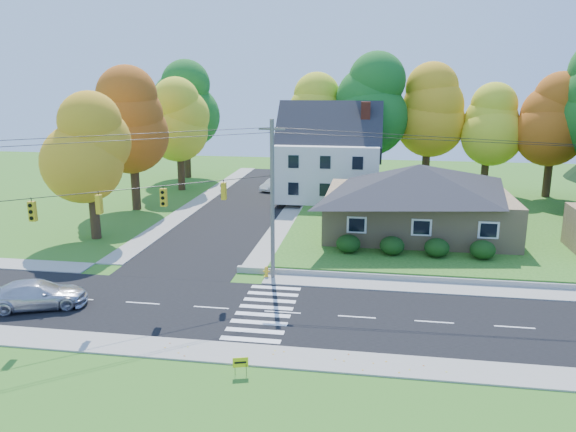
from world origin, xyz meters
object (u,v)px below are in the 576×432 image
Objects in this scene: ranch_house at (418,198)px; silver_sedan at (37,294)px; white_car at (272,185)px; fire_hydrant at (266,272)px.

ranch_house reaches higher than silver_sedan.
silver_sedan is at bearing -140.85° from ranch_house.
white_car is at bearing 130.57° from ranch_house.
silver_sedan is 1.41× the size of white_car.
white_car is 28.41m from fire_hydrant.
silver_sedan is at bearing -80.50° from white_car.
ranch_house is 3.93× the size of white_car.
fire_hydrant is at bearing -59.80° from white_car.
white_car is at bearing -32.47° from silver_sedan.
ranch_house is at bearing -29.02° from white_car.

